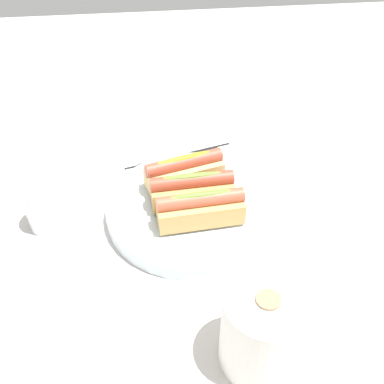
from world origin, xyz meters
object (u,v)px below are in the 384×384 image
at_px(water_glass, 45,208).
at_px(paper_towel_roll, 262,331).
at_px(hotdog_side, 201,208).
at_px(serving_bowl, 192,207).
at_px(hotdog_front, 184,171).
at_px(hotdog_back, 192,189).
at_px(chopstick_far, 185,153).
at_px(chopstick_near, 172,157).

distance_m(water_glass, paper_towel_roll, 0.45).
height_order(water_glass, paper_towel_roll, paper_towel_roll).
relative_size(hotdog_side, water_glass, 1.70).
xyz_separation_m(serving_bowl, hotdog_front, (0.01, -0.05, 0.04)).
bearing_deg(hotdog_back, chopstick_far, -92.89).
xyz_separation_m(water_glass, paper_towel_roll, (-0.32, 0.31, 0.03)).
bearing_deg(serving_bowl, chopstick_near, -83.87).
distance_m(water_glass, chopstick_near, 0.31).
bearing_deg(chopstick_far, paper_towel_roll, 80.21).
distance_m(hotdog_front, hotdog_back, 0.06).
distance_m(serving_bowl, chopstick_near, 0.19).
bearing_deg(hotdog_front, serving_bowl, 98.15).
distance_m(hotdog_back, chopstick_far, 0.21).
bearing_deg(water_glass, hotdog_back, 178.59).
distance_m(hotdog_front, paper_towel_roll, 0.36).
relative_size(paper_towel_roll, chopstick_near, 0.61).
distance_m(paper_towel_roll, chopstick_near, 0.50).
bearing_deg(hotdog_side, hotdog_back, -81.85).
height_order(serving_bowl, chopstick_far, serving_bowl).
distance_m(paper_towel_roll, chopstick_far, 0.51).
xyz_separation_m(hotdog_front, hotdog_side, (-0.02, 0.11, 0.00)).
xyz_separation_m(water_glass, chopstick_far, (-0.28, -0.19, -0.04)).
bearing_deg(chopstick_far, hotdog_side, 74.76).
relative_size(hotdog_front, chopstick_near, 0.72).
bearing_deg(water_glass, paper_towel_roll, 136.09).
xyz_separation_m(hotdog_front, chopstick_near, (0.01, -0.13, -0.06)).
distance_m(hotdog_back, hotdog_side, 0.05).
xyz_separation_m(serving_bowl, hotdog_back, (-0.00, -0.00, 0.04)).
height_order(serving_bowl, paper_towel_roll, paper_towel_roll).
bearing_deg(paper_towel_roll, chopstick_near, -81.45).
distance_m(hotdog_side, paper_towel_roll, 0.25).
distance_m(chopstick_near, chopstick_far, 0.03).
bearing_deg(chopstick_far, hotdog_front, 68.20).
bearing_deg(serving_bowl, chopstick_far, -92.89).
distance_m(hotdog_side, chopstick_far, 0.26).
height_order(hotdog_side, chopstick_near, hotdog_side).
relative_size(hotdog_side, paper_towel_roll, 1.14).
bearing_deg(serving_bowl, hotdog_back, -168.69).
bearing_deg(paper_towel_roll, hotdog_side, -79.56).
distance_m(hotdog_back, water_glass, 0.27).
xyz_separation_m(hotdog_back, chopstick_near, (0.02, -0.19, -0.06)).
relative_size(hotdog_front, hotdog_side, 1.03).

